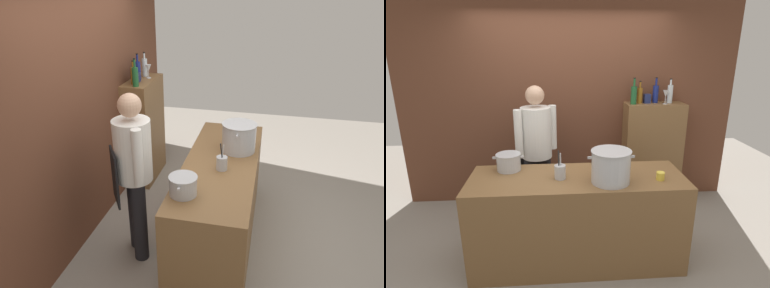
# 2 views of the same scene
# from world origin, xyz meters

# --- Properties ---
(ground_plane) EXTENTS (8.00, 8.00, 0.00)m
(ground_plane) POSITION_xyz_m (0.00, 0.00, 0.00)
(ground_plane) COLOR gray
(brick_back_panel) EXTENTS (4.40, 0.10, 3.00)m
(brick_back_panel) POSITION_xyz_m (0.00, 1.40, 1.50)
(brick_back_panel) COLOR brown
(brick_back_panel) RESTS_ON ground_plane
(prep_counter) EXTENTS (2.01, 0.70, 0.90)m
(prep_counter) POSITION_xyz_m (0.00, 0.00, 0.45)
(prep_counter) COLOR brown
(prep_counter) RESTS_ON ground_plane
(bar_cabinet) EXTENTS (0.76, 0.32, 1.36)m
(bar_cabinet) POSITION_xyz_m (1.10, 1.19, 0.68)
(bar_cabinet) COLOR brown
(bar_cabinet) RESTS_ON ground_plane
(chef) EXTENTS (0.46, 0.41, 1.66)m
(chef) POSITION_xyz_m (-0.41, 0.75, 0.96)
(chef) COLOR black
(chef) RESTS_ON ground_plane
(stockpot_large) EXTENTS (0.42, 0.36, 0.30)m
(stockpot_large) POSITION_xyz_m (0.29, -0.14, 1.05)
(stockpot_large) COLOR #B7BABF
(stockpot_large) RESTS_ON prep_counter
(stockpot_small) EXTENTS (0.30, 0.24, 0.17)m
(stockpot_small) POSITION_xyz_m (-0.66, 0.22, 0.98)
(stockpot_small) COLOR #B7BABF
(stockpot_small) RESTS_ON prep_counter
(utensil_crock) EXTENTS (0.10, 0.10, 0.27)m
(utensil_crock) POSITION_xyz_m (-0.16, -0.03, 0.97)
(utensil_crock) COLOR #B7BABF
(utensil_crock) RESTS_ON prep_counter
(butter_jar) EXTENTS (0.08, 0.08, 0.07)m
(butter_jar) POSITION_xyz_m (0.75, -0.13, 0.94)
(butter_jar) COLOR yellow
(butter_jar) RESTS_ON prep_counter
(wine_bottle_green) EXTENTS (0.07, 0.07, 0.33)m
(wine_bottle_green) POSITION_xyz_m (0.80, 1.16, 1.49)
(wine_bottle_green) COLOR #1E592D
(wine_bottle_green) RESTS_ON bar_cabinet
(wine_bottle_cobalt) EXTENTS (0.07, 0.07, 0.32)m
(wine_bottle_cobalt) POSITION_xyz_m (1.11, 1.24, 1.48)
(wine_bottle_cobalt) COLOR navy
(wine_bottle_cobalt) RESTS_ON bar_cabinet
(wine_bottle_amber) EXTENTS (0.07, 0.07, 0.28)m
(wine_bottle_amber) POSITION_xyz_m (0.89, 1.22, 1.47)
(wine_bottle_amber) COLOR #8C5919
(wine_bottle_amber) RESTS_ON bar_cabinet
(wine_bottle_clear) EXTENTS (0.07, 0.07, 0.31)m
(wine_bottle_clear) POSITION_xyz_m (1.29, 1.21, 1.49)
(wine_bottle_clear) COLOR silver
(wine_bottle_clear) RESTS_ON bar_cabinet
(wine_glass_tall) EXTENTS (0.07, 0.07, 0.17)m
(wine_glass_tall) POSITION_xyz_m (1.20, 1.14, 1.49)
(wine_glass_tall) COLOR silver
(wine_glass_tall) RESTS_ON bar_cabinet
(spice_tin_navy) EXTENTS (0.08, 0.08, 0.12)m
(spice_tin_navy) POSITION_xyz_m (0.99, 1.22, 1.42)
(spice_tin_navy) COLOR navy
(spice_tin_navy) RESTS_ON bar_cabinet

